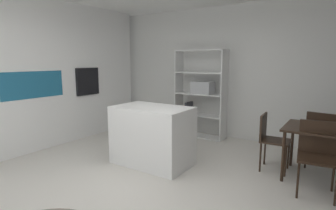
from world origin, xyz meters
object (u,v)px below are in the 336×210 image
object	(u,v)px
dining_chair_far	(323,135)
dining_chair_near	(318,151)
open_bookshelf	(200,93)
built_in_oven	(88,81)
dining_table	(323,134)
dining_chair_island_side	(270,136)
kitchen_island	(152,135)

from	to	relation	value
dining_chair_far	dining_chair_near	distance (m)	0.85
dining_chair_far	dining_chair_near	bearing A→B (deg)	97.54
open_bookshelf	dining_chair_far	distance (m)	2.53
built_in_oven	dining_chair_near	distance (m)	4.49
built_in_oven	dining_table	size ratio (longest dim) A/B	0.60
dining_chair_near	built_in_oven	bearing A→B (deg)	171.22
open_bookshelf	dining_chair_island_side	size ratio (longest dim) A/B	2.19
dining_chair_far	dining_table	bearing A→B (deg)	99.18
dining_table	dining_chair_far	xyz separation A→B (m)	(-0.01, 0.43, -0.12)
built_in_oven	dining_chair_island_side	xyz separation A→B (m)	(3.75, 0.27, -0.70)
dining_chair_island_side	dining_chair_near	world-z (taller)	dining_chair_near
open_bookshelf	dining_chair_near	size ratio (longest dim) A/B	2.08
built_in_oven	dining_chair_near	world-z (taller)	built_in_oven
kitchen_island	dining_chair_island_side	bearing A→B (deg)	26.00
open_bookshelf	dining_chair_near	xyz separation A→B (m)	(2.42, -1.49, -0.42)
dining_chair_far	dining_chair_near	world-z (taller)	dining_chair_near
dining_chair_island_side	kitchen_island	bearing A→B (deg)	112.58
kitchen_island	built_in_oven	bearing A→B (deg)	166.12
dining_chair_far	dining_chair_near	size ratio (longest dim) A/B	0.99
dining_table	dining_chair_far	bearing A→B (deg)	91.69
dining_table	dining_chair_island_side	distance (m)	0.71
built_in_oven	dining_chair_near	bearing A→B (deg)	-1.88
open_bookshelf	dining_chair_far	world-z (taller)	open_bookshelf
built_in_oven	dining_chair_island_side	size ratio (longest dim) A/B	0.68
open_bookshelf	dining_chair_far	xyz separation A→B (m)	(2.42, -0.64, -0.42)
built_in_oven	dining_chair_far	bearing A→B (deg)	9.04
dining_chair_far	dining_chair_near	xyz separation A→B (m)	(0.00, -0.85, 0.00)
dining_table	dining_chair_near	bearing A→B (deg)	-91.61
open_bookshelf	kitchen_island	bearing A→B (deg)	-86.88
kitchen_island	dining_chair_island_side	distance (m)	1.82
kitchen_island	dining_chair_island_side	size ratio (longest dim) A/B	1.42
built_in_oven	dining_chair_island_side	world-z (taller)	built_in_oven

